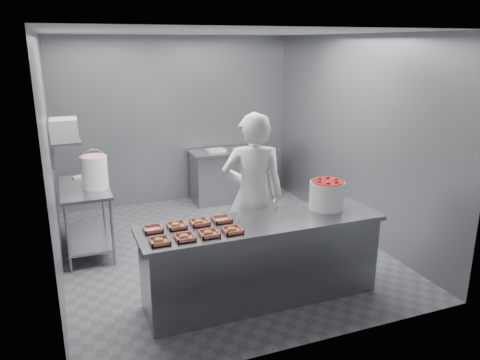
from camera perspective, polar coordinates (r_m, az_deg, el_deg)
name	(u,v)px	position (r m, az deg, el deg)	size (l,w,h in m)	color
floor	(221,249)	(6.39, -2.35, -8.40)	(4.50, 4.50, 0.00)	#4C4C51
ceiling	(218,32)	(5.80, -2.68, 17.56)	(4.50, 4.50, 0.00)	white
wall_back	(176,121)	(8.07, -7.75, 7.14)	(4.00, 0.04, 2.80)	slate
wall_left	(50,162)	(5.64, -22.10, 2.04)	(0.04, 4.50, 2.80)	slate
wall_right	(353,137)	(6.84, 13.61, 5.16)	(0.04, 4.50, 2.80)	slate
service_counter	(262,260)	(5.06, 2.68, -9.74)	(2.60, 0.70, 0.90)	slate
prep_table	(86,209)	(6.44, -18.24, -3.36)	(0.60, 1.20, 0.90)	slate
back_counter	(234,175)	(8.20, -0.79, 0.67)	(1.50, 0.60, 0.90)	slate
wall_shelf	(65,138)	(6.20, -20.60, 4.83)	(0.35, 0.90, 0.03)	slate
tray_0	(159,241)	(4.42, -9.80, -7.33)	(0.19, 0.18, 0.06)	tan
tray_1	(185,237)	(4.47, -6.77, -6.93)	(0.19, 0.18, 0.06)	tan
tray_2	(209,233)	(4.53, -3.82, -6.52)	(0.19, 0.18, 0.06)	tan
tray_3	(232,230)	(4.60, -0.95, -6.11)	(0.19, 0.18, 0.06)	tan
tray_4	(153,229)	(4.71, -10.57, -5.88)	(0.19, 0.18, 0.04)	tan
tray_5	(176,225)	(4.75, -7.76, -5.49)	(0.19, 0.18, 0.06)	tan
tray_6	(199,222)	(4.81, -4.98, -5.13)	(0.19, 0.18, 0.06)	tan
tray_7	(222,219)	(4.88, -2.23, -4.79)	(0.19, 0.18, 0.04)	tan
worker	(253,196)	(5.43, 1.60, -1.92)	(0.71, 0.47, 1.95)	silver
strawberry_tub	(327,194)	(5.28, 10.53, -1.67)	(0.39, 0.39, 0.32)	white
glaze_bucket	(94,171)	(6.19, -17.32, 1.02)	(0.35, 0.33, 0.51)	white
bucket_lid	(94,179)	(6.59, -17.42, 0.06)	(0.29, 0.29, 0.02)	white
rag	(79,177)	(6.77, -19.05, 0.33)	(0.15, 0.13, 0.02)	#CCB28C
appliance	(64,130)	(5.90, -20.67, 5.75)	(0.31, 0.35, 0.26)	gray
paper_stack	(216,150)	(7.99, -2.95, 3.65)	(0.30, 0.22, 0.04)	silver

